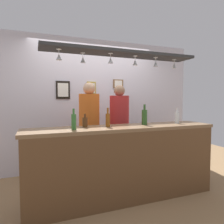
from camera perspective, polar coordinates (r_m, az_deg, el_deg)
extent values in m
plane|color=olive|center=(3.46, 0.63, -20.30)|extent=(8.00, 8.00, 0.00)
cube|color=silver|center=(4.21, -4.86, 2.17)|extent=(4.40, 0.06, 2.60)
cube|color=brown|center=(2.87, 3.21, -4.41)|extent=(2.70, 0.55, 0.04)
cube|color=brown|center=(2.77, 5.42, -15.65)|extent=(2.65, 0.04, 0.98)
cube|color=black|center=(2.96, 2.87, 15.95)|extent=(2.20, 0.36, 0.04)
cylinder|color=silver|center=(2.71, -14.56, 16.52)|extent=(0.06, 0.06, 0.00)
cylinder|color=silver|center=(2.70, -14.55, 15.95)|extent=(0.01, 0.01, 0.06)
cone|color=silver|center=(2.69, -14.53, 14.60)|extent=(0.07, 0.07, 0.08)
cylinder|color=silver|center=(2.85, -8.10, 15.94)|extent=(0.06, 0.06, 0.00)
cylinder|color=silver|center=(2.84, -8.10, 15.39)|extent=(0.01, 0.01, 0.06)
cone|color=silver|center=(2.83, -8.08, 14.11)|extent=(0.07, 0.07, 0.08)
cylinder|color=silver|center=(2.85, -0.41, 15.96)|extent=(0.06, 0.06, 0.00)
cylinder|color=silver|center=(2.84, -0.41, 15.42)|extent=(0.01, 0.01, 0.06)
cone|color=silver|center=(2.83, -0.40, 14.13)|extent=(0.07, 0.07, 0.08)
cylinder|color=silver|center=(3.02, 6.44, 15.20)|extent=(0.06, 0.06, 0.00)
cylinder|color=silver|center=(3.02, 6.43, 14.69)|extent=(0.01, 0.01, 0.06)
cone|color=silver|center=(3.01, 6.42, 13.48)|extent=(0.07, 0.07, 0.08)
cylinder|color=silver|center=(3.18, 12.07, 14.56)|extent=(0.06, 0.06, 0.00)
cylinder|color=silver|center=(3.18, 12.06, 14.07)|extent=(0.01, 0.01, 0.06)
cone|color=silver|center=(3.17, 12.04, 12.92)|extent=(0.07, 0.07, 0.08)
cylinder|color=silver|center=(3.41, 16.90, 13.72)|extent=(0.06, 0.06, 0.00)
cylinder|color=silver|center=(3.41, 16.90, 13.27)|extent=(0.01, 0.01, 0.06)
cone|color=silver|center=(3.40, 16.88, 12.19)|extent=(0.07, 0.07, 0.08)
cube|color=#2D334C|center=(3.56, -6.25, -12.80)|extent=(0.17, 0.18, 0.80)
cylinder|color=orange|center=(3.43, -6.33, -0.78)|extent=(0.34, 0.34, 0.69)
sphere|color=tan|center=(3.43, -6.38, 6.49)|extent=(0.20, 0.20, 0.20)
cube|color=#2D334C|center=(3.73, 2.02, -12.13)|extent=(0.17, 0.18, 0.78)
cylinder|color=red|center=(3.61, 2.04, -0.86)|extent=(0.34, 0.34, 0.68)
sphere|color=#9E7556|center=(3.60, 2.06, 5.94)|extent=(0.19, 0.19, 0.19)
cylinder|color=brown|center=(2.80, -1.17, -2.30)|extent=(0.06, 0.06, 0.18)
cylinder|color=brown|center=(2.79, -1.17, 0.36)|extent=(0.03, 0.03, 0.08)
cylinder|color=#512D14|center=(2.78, -7.50, -2.88)|extent=(0.07, 0.07, 0.13)
cylinder|color=#512D14|center=(2.77, -7.52, -1.03)|extent=(0.03, 0.03, 0.05)
cylinder|color=#336B2D|center=(2.59, -10.59, -2.72)|extent=(0.06, 0.06, 0.19)
cylinder|color=#336B2D|center=(2.58, -10.62, 0.15)|extent=(0.03, 0.03, 0.07)
cylinder|color=#2D5623|center=(3.07, 9.01, -1.45)|extent=(0.08, 0.08, 0.22)
cylinder|color=#2D5623|center=(3.06, 9.03, 1.35)|extent=(0.03, 0.03, 0.08)
cylinder|color=silver|center=(3.35, 17.64, -1.58)|extent=(0.06, 0.06, 0.17)
cylinder|color=silver|center=(3.35, 17.68, 0.38)|extent=(0.03, 0.03, 0.06)
cube|color=#B29338|center=(4.16, -5.76, 6.61)|extent=(0.18, 0.02, 0.26)
cube|color=white|center=(4.14, -5.72, 6.61)|extent=(0.14, 0.01, 0.20)
cube|color=black|center=(4.04, -13.47, 5.98)|extent=(0.26, 0.02, 0.34)
cube|color=white|center=(4.03, -13.45, 5.99)|extent=(0.20, 0.01, 0.26)
cube|color=brown|center=(4.35, 1.72, 7.83)|extent=(0.22, 0.02, 0.18)
cube|color=white|center=(4.34, 1.78, 7.84)|extent=(0.17, 0.01, 0.14)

